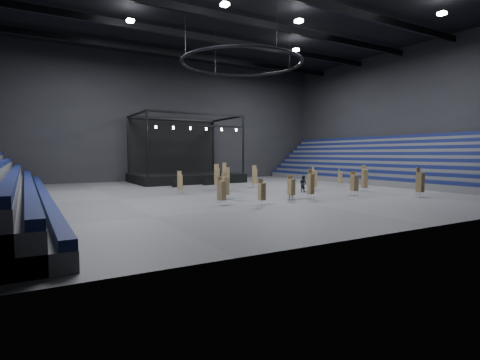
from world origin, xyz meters
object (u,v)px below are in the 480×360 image
flight_case_left (177,184)px  chair_stack_2 (221,190)px  chair_stack_0 (226,177)px  chair_stack_7 (314,178)px  chair_stack_5 (225,185)px  flight_case_mid (208,182)px  chair_stack_6 (420,182)px  chair_stack_12 (365,178)px  chair_stack_3 (354,182)px  chair_stack_11 (291,187)px  chair_stack_1 (180,182)px  crew_member (303,184)px  chair_stack_8 (217,176)px  chair_stack_10 (262,191)px  chair_stack_13 (311,184)px  chair_stack_9 (255,176)px  flight_case_right (216,181)px  man_center (291,189)px  stage (183,171)px  chair_stack_4 (340,177)px

flight_case_left → chair_stack_2: size_ratio=0.47×
flight_case_left → chair_stack_0: chair_stack_0 is taller
chair_stack_7 → chair_stack_5: bearing=177.5°
flight_case_mid → chair_stack_6: bearing=-62.6°
flight_case_mid → chair_stack_12: bearing=-55.8°
chair_stack_3 → chair_stack_11: bearing=-177.8°
chair_stack_0 → chair_stack_11: bearing=-101.4°
chair_stack_3 → chair_stack_5: 12.45m
chair_stack_1 → crew_member: size_ratio=1.31×
chair_stack_8 → chair_stack_10: 13.35m
chair_stack_3 → chair_stack_7: chair_stack_7 is taller
chair_stack_2 → chair_stack_7: 15.30m
chair_stack_2 → chair_stack_13: chair_stack_13 is taller
flight_case_left → chair_stack_9: (7.79, -4.84, 1.00)m
chair_stack_1 → flight_case_right: bearing=53.7°
man_center → chair_stack_2: bearing=17.0°
stage → chair_stack_6: stage is taller
flight_case_mid → chair_stack_9: chair_stack_9 is taller
chair_stack_6 → chair_stack_7: size_ratio=1.07×
chair_stack_0 → stage: bearing=66.0°
flight_case_right → chair_stack_11: 17.99m
flight_case_left → chair_stack_8: size_ratio=0.38×
chair_stack_11 → chair_stack_13: bearing=-8.5°
flight_case_left → chair_stack_8: (2.88, -4.83, 1.08)m
chair_stack_9 → chair_stack_3: bearing=-53.4°
stage → chair_stack_9: 12.97m
chair_stack_5 → chair_stack_12: chair_stack_12 is taller
flight_case_right → flight_case_left: bearing=-166.7°
man_center → crew_member: size_ratio=0.98×
chair_stack_5 → flight_case_left: bearing=93.4°
chair_stack_11 → chair_stack_9: bearing=64.9°
man_center → chair_stack_8: bearing=-71.7°
chair_stack_3 → chair_stack_11: 7.21m
chair_stack_5 → man_center: chair_stack_5 is taller
chair_stack_6 → chair_stack_7: chair_stack_6 is taller
chair_stack_4 → chair_stack_11: (-13.16, -7.48, 0.04)m
flight_case_mid → chair_stack_3: bearing=-68.2°
flight_case_left → chair_stack_13: bearing=-69.2°
chair_stack_2 → chair_stack_11: 6.79m
flight_case_mid → chair_stack_5: (-5.05, -14.35, 0.85)m
chair_stack_3 → chair_stack_4: chair_stack_3 is taller
flight_case_mid → chair_stack_4: 16.20m
chair_stack_7 → chair_stack_9: bearing=106.3°
chair_stack_7 → flight_case_right: bearing=99.5°
chair_stack_9 → crew_member: bearing=-57.9°
chair_stack_9 → crew_member: (1.49, -7.02, -0.50)m
stage → man_center: size_ratio=8.33×
stage → chair_stack_8: bearing=-94.1°
flight_case_right → chair_stack_5: (-6.60, -15.05, 0.81)m
chair_stack_1 → chair_stack_3: (13.70, -9.52, 0.07)m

